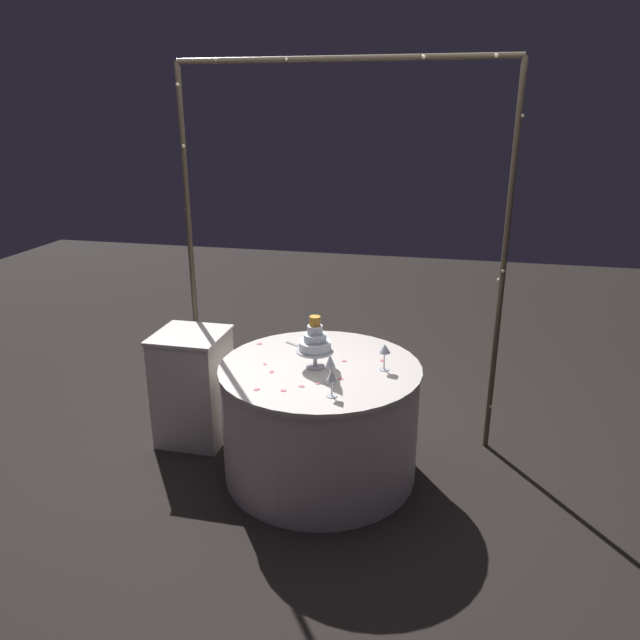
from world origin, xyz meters
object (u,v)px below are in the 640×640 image
object	(u,v)px
side_table	(193,386)
wine_glass_2	(332,377)
tiered_cake	(315,342)
main_table	(320,420)
decorative_arch	(339,206)
cake_knife	(305,348)
wine_glass_0	(330,362)
wine_glass_1	(385,350)

from	to	relation	value
side_table	wine_glass_2	distance (m)	1.31
tiered_cake	main_table	bearing A→B (deg)	37.94
decorative_arch	cake_knife	distance (m)	0.92
wine_glass_0	cake_knife	world-z (taller)	wine_glass_0
wine_glass_1	wine_glass_2	size ratio (longest dim) A/B	1.06
tiered_cake	wine_glass_0	distance (m)	0.24
main_table	cake_knife	size ratio (longest dim) A/B	4.55
side_table	wine_glass_1	xyz separation A→B (m)	(1.31, -0.19, 0.46)
tiered_cake	cake_knife	distance (m)	0.33
tiered_cake	decorative_arch	bearing A→B (deg)	87.55
side_table	wine_glass_2	bearing A→B (deg)	-29.12
tiered_cake	wine_glass_1	bearing A→B (deg)	7.47
main_table	wine_glass_0	xyz separation A→B (m)	(0.11, -0.22, 0.49)
wine_glass_2	cake_knife	size ratio (longest dim) A/B	0.56
tiered_cake	wine_glass_1	size ratio (longest dim) A/B	1.99
decorative_arch	wine_glass_2	distance (m)	1.20
decorative_arch	main_table	xyz separation A→B (m)	(0.00, -0.55, -1.22)
main_table	wine_glass_1	xyz separation A→B (m)	(0.38, 0.03, 0.48)
main_table	wine_glass_2	distance (m)	0.62
decorative_arch	wine_glass_0	bearing A→B (deg)	-82.06
main_table	wine_glass_0	world-z (taller)	wine_glass_0
wine_glass_2	tiered_cake	bearing A→B (deg)	116.00
wine_glass_0	wine_glass_1	xyz separation A→B (m)	(0.27, 0.25, -0.00)
wine_glass_1	cake_knife	xyz separation A→B (m)	(-0.53, 0.21, -0.12)
main_table	wine_glass_2	size ratio (longest dim) A/B	8.09
tiered_cake	wine_glass_2	bearing A→B (deg)	-64.00
wine_glass_0	wine_glass_2	size ratio (longest dim) A/B	1.16
decorative_arch	wine_glass_0	xyz separation A→B (m)	(0.11, -0.77, -0.73)
main_table	wine_glass_2	xyz separation A→B (m)	(0.15, -0.37, 0.47)
tiered_cake	wine_glass_0	world-z (taller)	tiered_cake
tiered_cake	wine_glass_0	bearing A→B (deg)	-56.57
main_table	side_table	bearing A→B (deg)	166.26
wine_glass_0	wine_glass_2	world-z (taller)	wine_glass_0
side_table	wine_glass_1	distance (m)	1.40
decorative_arch	main_table	distance (m)	1.34
decorative_arch	wine_glass_0	size ratio (longest dim) A/B	14.23
wine_glass_1	decorative_arch	bearing A→B (deg)	126.09
tiered_cake	wine_glass_2	xyz separation A→B (m)	(0.17, -0.35, -0.05)
cake_knife	wine_glass_0	bearing A→B (deg)	-60.89
main_table	tiered_cake	world-z (taller)	tiered_cake
decorative_arch	side_table	distance (m)	1.55
cake_knife	main_table	bearing A→B (deg)	-58.16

